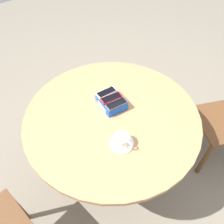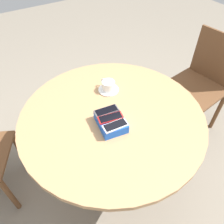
{
  "view_description": "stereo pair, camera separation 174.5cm",
  "coord_description": "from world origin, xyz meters",
  "px_view_note": "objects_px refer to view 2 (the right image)",
  "views": [
    {
      "loc": [
        0.67,
        -0.56,
        1.74
      ],
      "look_at": [
        0.0,
        0.0,
        0.75
      ],
      "focal_mm": 35.0,
      "sensor_mm": 36.0,
      "label": 1
    },
    {
      "loc": [
        -0.74,
        0.47,
        1.64
      ],
      "look_at": [
        0.0,
        0.0,
        0.75
      ],
      "focal_mm": 35.0,
      "sensor_mm": 36.0,
      "label": 2
    }
  ],
  "objects_px": {
    "phone_gray": "(106,111)",
    "coffee_cup": "(108,85)",
    "phone_red": "(111,118)",
    "saucer": "(108,90)",
    "phone_box": "(111,122)",
    "round_table": "(112,125)",
    "phone_white": "(115,126)",
    "chair_near_window": "(200,84)"
  },
  "relations": [
    {
      "from": "phone_red",
      "to": "phone_gray",
      "type": "bearing_deg",
      "value": -8.66
    },
    {
      "from": "phone_gray",
      "to": "coffee_cup",
      "type": "distance_m",
      "value": 0.25
    },
    {
      "from": "phone_gray",
      "to": "coffee_cup",
      "type": "bearing_deg",
      "value": -33.74
    },
    {
      "from": "phone_red",
      "to": "coffee_cup",
      "type": "distance_m",
      "value": 0.3
    },
    {
      "from": "phone_gray",
      "to": "coffee_cup",
      "type": "xyz_separation_m",
      "value": [
        0.21,
        -0.14,
        -0.02
      ]
    },
    {
      "from": "phone_gray",
      "to": "saucer",
      "type": "xyz_separation_m",
      "value": [
        0.2,
        -0.14,
        -0.05
      ]
    },
    {
      "from": "phone_white",
      "to": "phone_red",
      "type": "distance_m",
      "value": 0.06
    },
    {
      "from": "round_table",
      "to": "phone_gray",
      "type": "height_order",
      "value": "phone_gray"
    },
    {
      "from": "saucer",
      "to": "phone_box",
      "type": "bearing_deg",
      "value": 150.8
    },
    {
      "from": "phone_box",
      "to": "chair_near_window",
      "type": "xyz_separation_m",
      "value": [
        0.18,
        -1.01,
        -0.29
      ]
    },
    {
      "from": "phone_box",
      "to": "chair_near_window",
      "type": "bearing_deg",
      "value": -79.98
    },
    {
      "from": "phone_box",
      "to": "phone_white",
      "type": "height_order",
      "value": "phone_white"
    },
    {
      "from": "phone_box",
      "to": "phone_white",
      "type": "xyz_separation_m",
      "value": [
        -0.06,
        0.01,
        0.03
      ]
    },
    {
      "from": "round_table",
      "to": "phone_gray",
      "type": "xyz_separation_m",
      "value": [
        -0.01,
        0.04,
        0.15
      ]
    },
    {
      "from": "phone_red",
      "to": "phone_box",
      "type": "bearing_deg",
      "value": -160.51
    },
    {
      "from": "phone_white",
      "to": "phone_gray",
      "type": "distance_m",
      "value": 0.12
    },
    {
      "from": "phone_box",
      "to": "round_table",
      "type": "bearing_deg",
      "value": -36.82
    },
    {
      "from": "phone_gray",
      "to": "chair_near_window",
      "type": "xyz_separation_m",
      "value": [
        0.12,
        -1.01,
        -0.32
      ]
    },
    {
      "from": "phone_white",
      "to": "chair_near_window",
      "type": "height_order",
      "value": "chair_near_window"
    },
    {
      "from": "phone_red",
      "to": "round_table",
      "type": "bearing_deg",
      "value": -37.74
    },
    {
      "from": "round_table",
      "to": "phone_red",
      "type": "xyz_separation_m",
      "value": [
        -0.06,
        0.05,
        0.15
      ]
    },
    {
      "from": "phone_box",
      "to": "phone_gray",
      "type": "distance_m",
      "value": 0.07
    },
    {
      "from": "saucer",
      "to": "phone_white",
      "type": "bearing_deg",
      "value": 154.14
    },
    {
      "from": "round_table",
      "to": "chair_near_window",
      "type": "xyz_separation_m",
      "value": [
        0.11,
        -0.97,
        -0.16
      ]
    },
    {
      "from": "chair_near_window",
      "to": "phone_white",
      "type": "bearing_deg",
      "value": 103.05
    },
    {
      "from": "saucer",
      "to": "coffee_cup",
      "type": "height_order",
      "value": "coffee_cup"
    },
    {
      "from": "phone_box",
      "to": "coffee_cup",
      "type": "bearing_deg",
      "value": -28.89
    },
    {
      "from": "phone_white",
      "to": "coffee_cup",
      "type": "relative_size",
      "value": 1.2
    },
    {
      "from": "phone_box",
      "to": "saucer",
      "type": "xyz_separation_m",
      "value": [
        0.26,
        -0.15,
        -0.02
      ]
    },
    {
      "from": "phone_white",
      "to": "phone_red",
      "type": "bearing_deg",
      "value": -7.81
    },
    {
      "from": "phone_box",
      "to": "chair_near_window",
      "type": "relative_size",
      "value": 0.22
    },
    {
      "from": "phone_red",
      "to": "saucer",
      "type": "bearing_deg",
      "value": -29.42
    },
    {
      "from": "phone_white",
      "to": "phone_gray",
      "type": "xyz_separation_m",
      "value": [
        0.12,
        -0.02,
        -0.0
      ]
    },
    {
      "from": "round_table",
      "to": "phone_box",
      "type": "distance_m",
      "value": 0.15
    },
    {
      "from": "phone_red",
      "to": "saucer",
      "type": "height_order",
      "value": "phone_red"
    },
    {
      "from": "round_table",
      "to": "phone_box",
      "type": "bearing_deg",
      "value": 143.18
    },
    {
      "from": "coffee_cup",
      "to": "phone_gray",
      "type": "bearing_deg",
      "value": 146.26
    },
    {
      "from": "coffee_cup",
      "to": "phone_red",
      "type": "bearing_deg",
      "value": 150.89
    },
    {
      "from": "phone_gray",
      "to": "phone_box",
      "type": "bearing_deg",
      "value": 172.06
    },
    {
      "from": "round_table",
      "to": "phone_white",
      "type": "bearing_deg",
      "value": 154.97
    },
    {
      "from": "phone_gray",
      "to": "saucer",
      "type": "bearing_deg",
      "value": -34.16
    },
    {
      "from": "phone_red",
      "to": "coffee_cup",
      "type": "xyz_separation_m",
      "value": [
        0.26,
        -0.15,
        -0.02
      ]
    }
  ]
}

